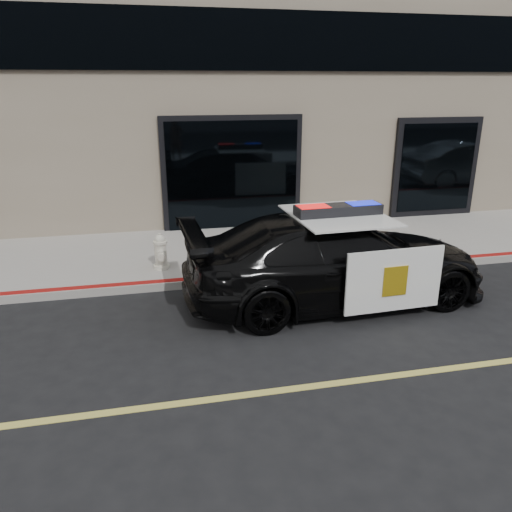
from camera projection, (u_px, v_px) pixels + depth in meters
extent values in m
plane|color=black|center=(401.00, 375.00, 6.48)|extent=(120.00, 120.00, 0.00)
cube|color=gray|center=(290.00, 247.00, 11.30)|extent=(60.00, 3.50, 0.15)
imported|color=black|center=(335.00, 259.00, 8.49)|extent=(2.58, 5.39, 1.51)
cube|color=white|center=(394.00, 280.00, 7.63)|extent=(1.61, 0.11, 1.01)
cube|color=white|center=(337.00, 240.00, 9.60)|extent=(1.61, 0.11, 1.01)
cube|color=white|center=(338.00, 215.00, 8.23)|extent=(1.59, 1.88, 0.03)
cube|color=gold|center=(395.00, 281.00, 7.60)|extent=(0.40, 0.03, 0.48)
cube|color=black|center=(338.00, 210.00, 8.21)|extent=(1.46, 0.44, 0.18)
cube|color=red|center=(313.00, 211.00, 8.09)|extent=(0.52, 0.35, 0.16)
cube|color=#0C19CC|center=(363.00, 208.00, 8.31)|extent=(0.52, 0.35, 0.16)
cylinder|color=beige|center=(162.00, 266.00, 9.78)|extent=(0.32, 0.32, 0.07)
cylinder|color=beige|center=(161.00, 254.00, 9.70)|extent=(0.23, 0.23, 0.44)
cylinder|color=beige|center=(160.00, 242.00, 9.62)|extent=(0.27, 0.27, 0.05)
sphere|color=beige|center=(160.00, 240.00, 9.60)|extent=(0.20, 0.20, 0.20)
cylinder|color=beige|center=(160.00, 235.00, 9.58)|extent=(0.06, 0.06, 0.06)
cylinder|color=beige|center=(160.00, 249.00, 9.82)|extent=(0.11, 0.11, 0.11)
cylinder|color=beige|center=(161.00, 253.00, 9.54)|extent=(0.11, 0.11, 0.11)
cylinder|color=beige|center=(161.00, 257.00, 9.54)|extent=(0.15, 0.12, 0.15)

